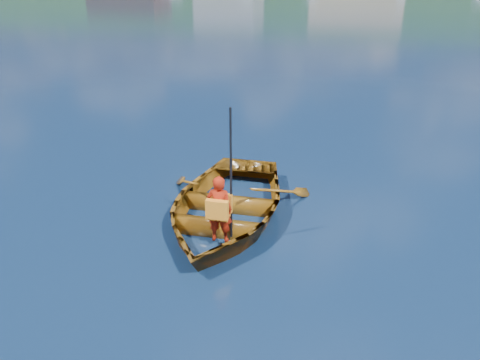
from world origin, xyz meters
TOP-DOWN VIEW (x-y plane):
  - ground at (0.00, 0.00)m, footprint 600.00×600.00m
  - rowboat at (1.05, -0.35)m, footprint 2.97×4.02m
  - child_paddler at (1.25, -1.24)m, footprint 0.41×0.36m

SIDE VIEW (x-z plane):
  - ground at x=0.00m, z-range 0.00..0.00m
  - rowboat at x=1.05m, z-range -0.15..0.65m
  - child_paddler at x=1.25m, z-range -0.39..1.71m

